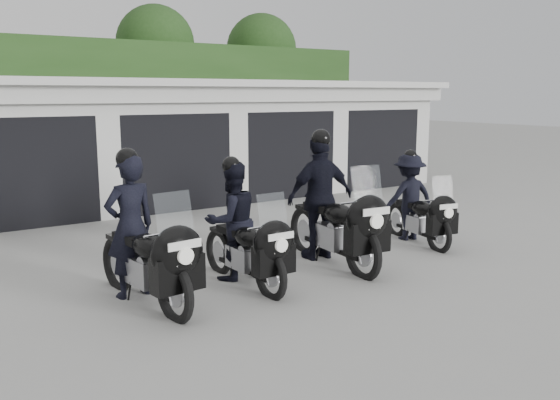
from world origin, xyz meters
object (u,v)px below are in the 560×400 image
police_bike_a (142,241)px  police_bike_c (327,205)px  police_bike_d (414,202)px  police_bike_b (239,229)px

police_bike_a → police_bike_c: bearing=-2.8°
police_bike_a → police_bike_d: 5.26m
police_bike_b → police_bike_d: police_bike_b is taller
police_bike_b → police_bike_c: (1.68, 0.14, 0.14)m
police_bike_b → police_bike_a: bearing=-178.4°
police_bike_c → police_bike_d: 2.14m
police_bike_c → police_bike_d: (2.12, 0.19, -0.19)m
police_bike_b → police_bike_c: police_bike_c is taller
police_bike_a → police_bike_c: size_ratio=0.94×
police_bike_c → police_bike_a: bearing=-171.5°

